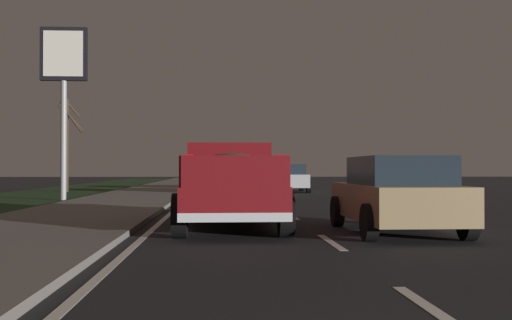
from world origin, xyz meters
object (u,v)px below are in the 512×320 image
object	(u,v)px
pickup_truck	(230,183)
sedan_white	(228,177)
sedan_black	(225,179)
gas_price_sign	(64,70)
sedan_tan	(396,194)
bare_tree_far	(67,141)
sedan_silver	(289,178)

from	to	relation	value
pickup_truck	sedan_white	distance (m)	25.62
sedan_black	gas_price_sign	distance (m)	10.03
gas_price_sign	sedan_tan	bearing A→B (deg)	-144.16
sedan_white	pickup_truck	bearing A→B (deg)	179.45
pickup_truck	sedan_black	world-z (taller)	pickup_truck
gas_price_sign	bare_tree_far	xyz separation A→B (m)	(9.43, 2.12, -2.54)
sedan_black	sedan_silver	world-z (taller)	same
sedan_tan	sedan_black	xyz separation A→B (m)	(19.78, 3.32, 0.00)
sedan_silver	bare_tree_far	bearing A→B (deg)	86.90
pickup_truck	sedan_silver	world-z (taller)	pickup_truck
sedan_black	sedan_white	bearing A→B (deg)	-1.89
gas_price_sign	sedan_black	bearing A→B (deg)	-48.16
sedan_black	sedan_silver	bearing A→B (deg)	-51.94
sedan_black	bare_tree_far	bearing A→B (deg)	68.42
bare_tree_far	sedan_silver	bearing A→B (deg)	-93.10
sedan_tan	sedan_silver	distance (m)	22.58
sedan_white	bare_tree_far	size ratio (longest dim) A/B	0.76
sedan_black	gas_price_sign	bearing A→B (deg)	131.84
pickup_truck	sedan_black	distance (m)	18.61
bare_tree_far	sedan_black	bearing A→B (deg)	-111.58
sedan_tan	gas_price_sign	world-z (taller)	gas_price_sign
pickup_truck	sedan_white	world-z (taller)	pickup_truck
sedan_white	gas_price_sign	size ratio (longest dim) A/B	0.62
gas_price_sign	bare_tree_far	size ratio (longest dim) A/B	1.23
pickup_truck	sedan_white	xyz separation A→B (m)	(25.62, -0.25, -0.20)
sedan_black	sedan_white	distance (m)	7.02
pickup_truck	gas_price_sign	size ratio (longest dim) A/B	0.77
sedan_white	sedan_silver	bearing A→B (deg)	-141.54
pickup_truck	bare_tree_far	xyz separation A→B (m)	(22.08, 8.76, 1.83)
sedan_black	gas_price_sign	world-z (taller)	gas_price_sign
sedan_silver	gas_price_sign	bearing A→B (deg)	130.57
pickup_truck	sedan_tan	xyz separation A→B (m)	(-1.17, -3.34, -0.20)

